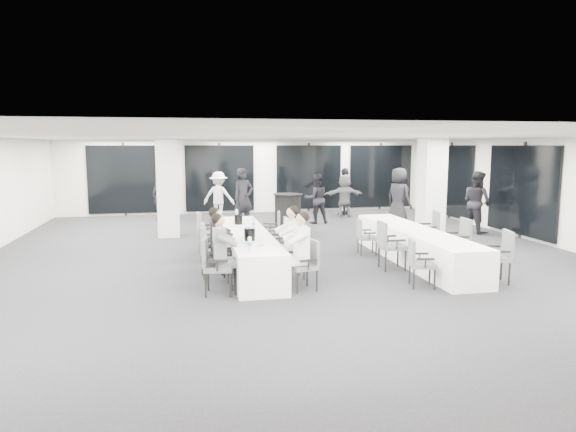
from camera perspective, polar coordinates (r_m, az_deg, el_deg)
name	(u,v)px	position (r m, az deg, el deg)	size (l,w,h in m)	color
room	(311,193)	(13.33, 2.58, 2.62)	(14.04, 16.04, 2.84)	black
column_left	(168,188)	(15.02, -13.21, 3.06)	(0.60, 0.60, 2.80)	silver
column_right	(431,190)	(14.39, 15.62, 2.78)	(0.60, 0.60, 2.80)	silver
banquet_table_main	(247,249)	(11.16, -4.53, -3.69)	(0.90, 5.00, 0.75)	white
banquet_table_side	(414,246)	(11.84, 13.87, -3.22)	(0.90, 5.00, 0.75)	white
cocktail_table	(288,214)	(14.98, -0.03, 0.21)	(0.87, 0.87, 1.20)	black
chair_main_left_near	(214,262)	(9.10, -8.27, -5.10)	(0.58, 0.62, 1.01)	#505357
chair_main_left_second	(211,254)	(9.94, -8.52, -4.18)	(0.53, 0.58, 0.95)	#505357
chair_main_left_mid	(210,247)	(10.64, -8.71, -3.42)	(0.57, 0.60, 0.94)	#505357
chair_main_left_fourth	(208,240)	(11.67, -8.93, -2.62)	(0.54, 0.56, 0.88)	#505357
chair_main_left_far	(205,230)	(12.59, -9.18, -1.56)	(0.55, 0.60, 0.99)	#505357
chair_main_right_near	(306,261)	(9.32, 2.07, -5.07)	(0.55, 0.58, 0.91)	#505357
chair_main_right_second	(296,253)	(10.13, 0.93, -4.13)	(0.46, 0.51, 0.88)	#505357
chair_main_right_mid	(287,243)	(11.06, -0.15, -3.05)	(0.50, 0.54, 0.89)	#505357
chair_main_right_fourth	(281,236)	(11.75, -0.80, -2.20)	(0.50, 0.55, 0.97)	#505357
chair_main_right_far	(273,228)	(12.75, -1.66, -1.39)	(0.58, 0.61, 0.97)	#505357
chair_side_left_near	(418,260)	(9.78, 14.27, -4.77)	(0.54, 0.57, 0.89)	#505357
chair_side_left_mid	(388,242)	(11.00, 11.09, -2.88)	(0.54, 0.59, 1.02)	#505357
chair_side_left_far	(364,234)	(12.42, 8.46, -2.03)	(0.48, 0.52, 0.86)	#505357
chair_side_right_near	(500,253)	(10.58, 22.46, -3.83)	(0.61, 0.64, 1.00)	#505357
chair_side_right_mid	(459,239)	(11.82, 18.45, -2.39)	(0.56, 0.61, 1.02)	#505357
chair_side_right_far	(430,229)	(13.00, 15.47, -1.37)	(0.62, 0.65, 1.02)	#505357
seated_guest_a	(223,249)	(9.05, -7.22, -3.62)	(0.50, 0.38, 1.44)	slate
seated_guest_b	(220,240)	(9.91, -7.60, -2.62)	(0.50, 0.38, 1.44)	black
seated_guest_c	(298,246)	(9.20, 1.13, -3.37)	(0.50, 0.38, 1.44)	silver
seated_guest_d	(288,238)	(10.04, 0.05, -2.42)	(0.50, 0.38, 1.44)	silver
standing_guest_a	(243,194)	(16.23, -4.99, 2.42)	(0.78, 0.63, 2.14)	black
standing_guest_b	(316,195)	(17.15, 3.15, 2.30)	(0.91, 0.55, 1.88)	black
standing_guest_c	(219,193)	(18.05, -7.71, 2.57)	(1.24, 0.63, 1.91)	silver
standing_guest_d	(345,188)	(19.36, 6.38, 3.08)	(1.18, 0.66, 2.00)	black
standing_guest_e	(399,193)	(17.02, 12.20, 2.51)	(1.03, 0.63, 2.13)	black
standing_guest_f	(344,193)	(18.80, 6.28, 2.57)	(1.62, 0.62, 1.76)	slate
standing_guest_g	(161,190)	(18.39, -13.95, 2.87)	(0.78, 0.63, 2.15)	black
standing_guest_h	(477,198)	(16.27, 20.27, 1.89)	(1.01, 0.62, 2.09)	black
ice_bucket_near	(250,234)	(10.11, -4.29, -2.02)	(0.22, 0.22, 0.25)	black
ice_bucket_far	(238,220)	(12.18, -5.53, -0.40)	(0.20, 0.20, 0.22)	black
water_bottle_a	(250,243)	(9.30, -4.28, -3.00)	(0.07, 0.07, 0.21)	silver
water_bottle_b	(253,223)	(11.67, -3.88, -0.78)	(0.07, 0.07, 0.21)	silver
water_bottle_c	(237,214)	(13.28, -5.72, 0.27)	(0.07, 0.07, 0.22)	silver
plate_a	(250,243)	(9.77, -4.24, -3.03)	(0.22, 0.22, 0.03)	white
plate_b	(261,246)	(9.53, -2.99, -3.30)	(0.19, 0.19, 0.03)	white
plate_c	(253,236)	(10.54, -3.95, -2.22)	(0.22, 0.22, 0.03)	white
wine_glass	(273,243)	(9.07, -1.65, -3.05)	(0.07, 0.07, 0.19)	silver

